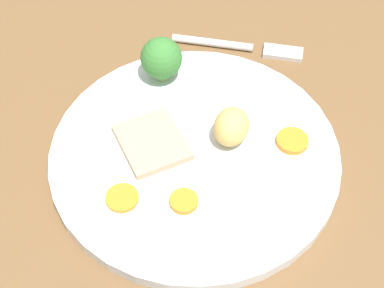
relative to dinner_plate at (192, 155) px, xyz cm
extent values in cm
cube|color=brown|center=(-3.65, 0.26, -2.50)|extent=(120.00, 84.00, 3.60)
cylinder|color=white|center=(0.00, 0.00, 0.00)|extent=(28.40, 28.40, 1.40)
cube|color=tan|center=(-0.04, -3.98, 1.10)|extent=(9.01, 8.76, 0.80)
ellipsoid|color=#D8B260|center=(-2.07, 3.52, 2.56)|extent=(4.70, 4.13, 3.71)
cylinder|color=orange|center=(6.09, -0.17, 0.98)|extent=(2.64, 2.64, 0.56)
cylinder|color=orange|center=(6.64, -5.37, 0.92)|extent=(3.07, 3.07, 0.43)
cylinder|color=orange|center=(-2.54, 9.57, 1.01)|extent=(3.15, 3.15, 0.63)
cylinder|color=#8CB766|center=(-9.41, -4.83, 1.31)|extent=(1.53, 1.53, 1.23)
sphere|color=#387A33|center=(-9.41, -4.83, 3.48)|extent=(4.42, 4.42, 4.42)
cylinder|color=silver|center=(-16.77, -0.39, -0.25)|extent=(1.11, 9.52, 0.90)
cube|color=silver|center=(-16.59, 7.85, -0.40)|extent=(2.10, 4.54, 0.60)
camera|label=1|loc=(34.03, 5.70, 45.46)|focal=54.22mm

